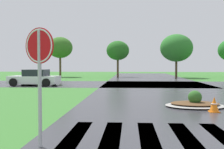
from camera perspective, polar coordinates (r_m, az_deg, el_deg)
asphalt_roadway at (r=13.43m, az=13.37°, el=-5.43°), size 9.06×80.00×0.01m
asphalt_cross_road at (r=24.54m, az=8.93°, el=-1.98°), size 90.00×8.15×0.01m
crosswalk_stripes at (r=7.34m, az=21.97°, el=-11.85°), size 7.65×3.00×0.01m
stop_sign at (r=6.02m, az=-14.74°, el=3.21°), size 0.70×0.34×2.53m
median_island at (r=11.93m, az=16.72°, el=-5.72°), size 2.41×1.85×0.68m
car_dark_suv at (r=23.54m, az=-15.63°, el=-0.73°), size 4.05×2.30×1.32m
drainage_pipe_stack at (r=23.47m, az=-15.48°, el=-1.05°), size 1.96×1.32×0.97m
traffic_cone at (r=10.84m, az=20.32°, el=-5.88°), size 0.36×0.36×0.57m
background_treeline at (r=38.95m, az=17.51°, el=4.94°), size 35.66×6.40×5.64m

